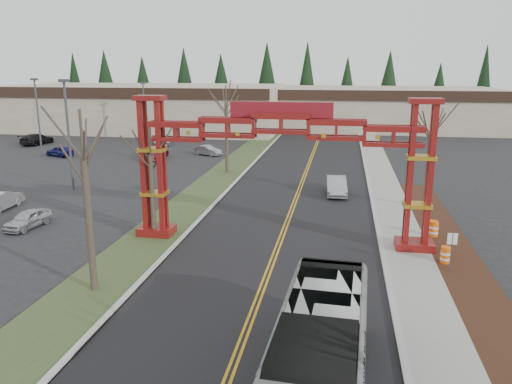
% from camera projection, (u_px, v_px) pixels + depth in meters
% --- Properties ---
extents(road, '(12.00, 110.00, 0.02)m').
position_uv_depth(road, '(291.00, 211.00, 37.55)').
color(road, black).
rests_on(road, ground).
extents(lane_line_left, '(0.12, 100.00, 0.01)m').
position_uv_depth(lane_line_left, '(290.00, 211.00, 37.57)').
color(lane_line_left, '#C98F17').
rests_on(lane_line_left, road).
extents(lane_line_right, '(0.12, 100.00, 0.01)m').
position_uv_depth(lane_line_right, '(293.00, 211.00, 37.53)').
color(lane_line_right, '#C98F17').
rests_on(lane_line_right, road).
extents(curb_right, '(0.30, 110.00, 0.15)m').
position_uv_depth(curb_right, '(375.00, 214.00, 36.51)').
color(curb_right, '#AEAEA9').
rests_on(curb_right, ground).
extents(sidewalk_right, '(2.60, 110.00, 0.14)m').
position_uv_depth(sidewalk_right, '(395.00, 215.00, 36.27)').
color(sidewalk_right, gray).
rests_on(sidewalk_right, ground).
extents(landscape_strip, '(2.60, 50.00, 0.12)m').
position_uv_depth(landscape_strip, '(491.00, 318.00, 21.51)').
color(landscape_strip, black).
rests_on(landscape_strip, ground).
extents(grass_median, '(4.00, 110.00, 0.08)m').
position_uv_depth(grass_median, '(189.00, 206.00, 38.88)').
color(grass_median, '#334522').
rests_on(grass_median, ground).
extents(curb_left, '(0.30, 110.00, 0.15)m').
position_uv_depth(curb_left, '(212.00, 206.00, 38.56)').
color(curb_left, '#AEAEA9').
rests_on(curb_left, ground).
extents(gateway_arch, '(18.20, 1.60, 8.90)m').
position_uv_depth(gateway_arch, '(281.00, 147.00, 29.41)').
color(gateway_arch, '#5D0D0C').
rests_on(gateway_arch, ground).
extents(retail_building_west, '(46.00, 22.30, 7.50)m').
position_uv_depth(retail_building_west, '(148.00, 107.00, 86.50)').
color(retail_building_west, tan).
rests_on(retail_building_west, ground).
extents(retail_building_east, '(38.00, 20.30, 7.00)m').
position_uv_depth(retail_building_east, '(381.00, 108.00, 87.52)').
color(retail_building_east, tan).
rests_on(retail_building_east, ground).
extents(conifer_treeline, '(116.10, 5.60, 13.00)m').
position_uv_depth(conifer_treeline, '(328.00, 88.00, 99.93)').
color(conifer_treeline, black).
rests_on(conifer_treeline, ground).
extents(transit_bus, '(3.37, 11.97, 3.30)m').
position_uv_depth(transit_bus, '(317.00, 369.00, 15.13)').
color(transit_bus, '#B2B4BA').
rests_on(transit_bus, ground).
extents(silver_sedan, '(1.94, 4.74, 1.53)m').
position_uv_depth(silver_sedan, '(336.00, 186.00, 42.29)').
color(silver_sedan, '#A5A8AD').
rests_on(silver_sedan, ground).
extents(parked_car_near_a, '(1.89, 3.73, 1.22)m').
position_uv_depth(parked_car_near_a, '(28.00, 219.00, 33.57)').
color(parked_car_near_a, '#B2B5BB').
rests_on(parked_car_near_a, ground).
extents(parked_car_mid_a, '(2.21, 5.25, 1.51)m').
position_uv_depth(parked_car_mid_a, '(154.00, 152.00, 58.96)').
color(parked_car_mid_a, maroon).
rests_on(parked_car_mid_a, ground).
extents(parked_car_mid_b, '(4.08, 2.82, 1.29)m').
position_uv_depth(parked_car_mid_b, '(60.00, 151.00, 60.32)').
color(parked_car_mid_b, navy).
rests_on(parked_car_mid_b, ground).
extents(parked_car_far_a, '(3.91, 2.71, 1.22)m').
position_uv_depth(parked_car_far_a, '(208.00, 150.00, 61.14)').
color(parked_car_far_a, gray).
rests_on(parked_car_far_a, ground).
extents(parked_car_far_b, '(3.72, 5.03, 1.27)m').
position_uv_depth(parked_car_far_b, '(161.00, 140.00, 69.38)').
color(parked_car_far_b, white).
rests_on(parked_car_far_b, ground).
extents(parked_car_far_c, '(2.73, 5.51, 1.54)m').
position_uv_depth(parked_car_far_c, '(37.00, 139.00, 69.56)').
color(parked_car_far_c, black).
rests_on(parked_car_far_c, ground).
extents(bare_tree_median_near, '(3.49, 3.49, 8.75)m').
position_uv_depth(bare_tree_median_near, '(84.00, 161.00, 22.69)').
color(bare_tree_median_near, '#382D26').
rests_on(bare_tree_median_near, ground).
extents(bare_tree_median_mid, '(3.15, 3.15, 7.39)m').
position_uv_depth(bare_tree_median_mid, '(150.00, 156.00, 30.53)').
color(bare_tree_median_mid, '#382D26').
rests_on(bare_tree_median_mid, ground).
extents(bare_tree_median_far, '(3.43, 3.43, 8.82)m').
position_uv_depth(bare_tree_median_far, '(226.00, 109.00, 49.69)').
color(bare_tree_median_far, '#382D26').
rests_on(bare_tree_median_far, ground).
extents(bare_tree_right_far, '(3.49, 3.49, 8.12)m').
position_uv_depth(bare_tree_right_far, '(431.00, 133.00, 36.80)').
color(bare_tree_right_far, '#382D26').
rests_on(bare_tree_right_far, ground).
extents(light_pole_near, '(0.83, 0.41, 9.56)m').
position_uv_depth(light_pole_near, '(68.00, 127.00, 42.80)').
color(light_pole_near, '#3F3F44').
rests_on(light_pole_near, ground).
extents(light_pole_mid, '(0.80, 0.40, 9.27)m').
position_uv_depth(light_pole_mid, '(38.00, 112.00, 59.58)').
color(light_pole_mid, '#3F3F44').
rests_on(light_pole_mid, ground).
extents(light_pole_far, '(0.74, 0.37, 8.49)m').
position_uv_depth(light_pole_far, '(144.00, 108.00, 70.32)').
color(light_pole_far, '#3F3F44').
rests_on(light_pole_far, ground).
extents(street_sign, '(0.51, 0.06, 2.22)m').
position_uv_depth(street_sign, '(452.00, 245.00, 25.88)').
color(street_sign, '#3F3F44').
rests_on(street_sign, ground).
extents(barrel_south, '(0.56, 0.56, 1.04)m').
position_uv_depth(barrel_south, '(445.00, 256.00, 27.29)').
color(barrel_south, orange).
rests_on(barrel_south, ground).
extents(barrel_mid, '(0.55, 0.55, 1.02)m').
position_uv_depth(barrel_mid, '(434.00, 230.00, 31.60)').
color(barrel_mid, orange).
rests_on(barrel_mid, ground).
extents(barrel_north, '(0.60, 0.60, 1.12)m').
position_uv_depth(barrel_north, '(433.00, 229.00, 31.60)').
color(barrel_north, orange).
rests_on(barrel_north, ground).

